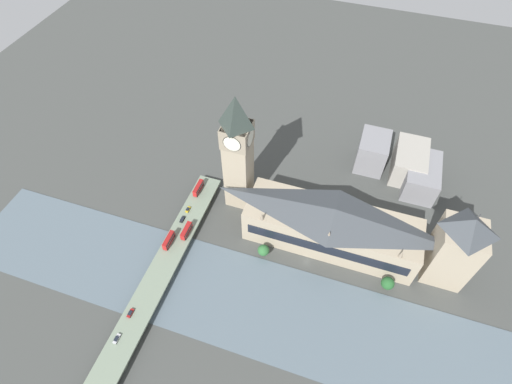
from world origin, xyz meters
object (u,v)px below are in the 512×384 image
(car_northbound_tail, at_px, (117,339))
(double_decker_bus_mid, at_px, (169,240))
(car_northbound_lead, at_px, (130,313))
(double_decker_bus_lead, at_px, (186,231))
(double_decker_bus_rear, at_px, (198,188))
(road_bridge, at_px, (161,271))
(parliament_hall, at_px, (331,226))
(clock_tower, at_px, (238,151))
(car_northbound_mid, at_px, (188,209))
(car_southbound_lead, at_px, (182,219))
(victoria_tower, at_px, (456,248))

(car_northbound_tail, bearing_deg, double_decker_bus_mid, 0.20)
(car_northbound_lead, bearing_deg, double_decker_bus_lead, -7.09)
(double_decker_bus_rear, bearing_deg, road_bridge, -177.03)
(parliament_hall, relative_size, car_northbound_lead, 20.51)
(double_decker_bus_lead, bearing_deg, car_northbound_lead, 172.91)
(clock_tower, relative_size, road_bridge, 0.57)
(double_decker_bus_mid, relative_size, car_northbound_mid, 2.53)
(clock_tower, height_order, road_bridge, clock_tower)
(car_northbound_tail, distance_m, car_southbound_lead, 71.05)
(clock_tower, distance_m, car_northbound_tail, 108.28)
(double_decker_bus_mid, bearing_deg, road_bridge, -169.27)
(double_decker_bus_lead, relative_size, double_decker_bus_rear, 0.93)
(clock_tower, relative_size, double_decker_bus_lead, 7.39)
(victoria_tower, distance_m, car_northbound_tail, 166.87)
(victoria_tower, height_order, car_northbound_tail, victoria_tower)
(double_decker_bus_lead, distance_m, car_northbound_lead, 51.32)
(double_decker_bus_rear, relative_size, car_northbound_lead, 2.48)
(clock_tower, bearing_deg, double_decker_bus_rear, 102.21)
(double_decker_bus_mid, bearing_deg, clock_tower, -29.22)
(car_northbound_tail, bearing_deg, car_southbound_lead, -0.00)
(double_decker_bus_lead, height_order, car_northbound_mid, double_decker_bus_lead)
(victoria_tower, xyz_separation_m, car_northbound_mid, (-8.35, 141.23, -18.35))
(parliament_hall, height_order, double_decker_bus_rear, parliament_hall)
(victoria_tower, bearing_deg, road_bridge, 109.28)
(car_northbound_lead, distance_m, car_southbound_lead, 58.23)
(road_bridge, distance_m, double_decker_bus_lead, 25.80)
(road_bridge, relative_size, double_decker_bus_lead, 12.95)
(victoria_tower, relative_size, double_decker_bus_lead, 4.96)
(car_northbound_tail, relative_size, car_southbound_lead, 1.04)
(clock_tower, distance_m, road_bridge, 74.60)
(parliament_hall, bearing_deg, victoria_tower, -89.95)
(parliament_hall, bearing_deg, car_northbound_tail, 136.82)
(car_northbound_mid, distance_m, car_northbound_tail, 78.42)
(parliament_hall, relative_size, double_decker_bus_rear, 8.28)
(clock_tower, xyz_separation_m, car_northbound_tail, (-99.25, 24.60, -35.62))
(parliament_hall, height_order, car_northbound_lead, parliament_hall)
(clock_tower, relative_size, double_decker_bus_rear, 6.90)
(clock_tower, relative_size, car_northbound_tail, 16.40)
(victoria_tower, relative_size, road_bridge, 0.38)
(double_decker_bus_rear, bearing_deg, double_decker_bus_lead, -168.60)
(road_bridge, height_order, car_northbound_tail, car_northbound_tail)
(parliament_hall, relative_size, road_bridge, 0.68)
(parliament_hall, height_order, double_decker_bus_lead, parliament_hall)
(double_decker_bus_mid, relative_size, car_southbound_lead, 2.35)
(car_northbound_lead, distance_m, car_northbound_tail, 12.82)
(parliament_hall, bearing_deg, double_decker_bus_rear, 84.92)
(road_bridge, height_order, car_northbound_lead, car_northbound_lead)
(double_decker_bus_rear, distance_m, car_northbound_lead, 81.15)
(road_bridge, bearing_deg, car_southbound_lead, 5.16)
(double_decker_bus_rear, xyz_separation_m, car_northbound_lead, (-81.13, 0.24, -1.86))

